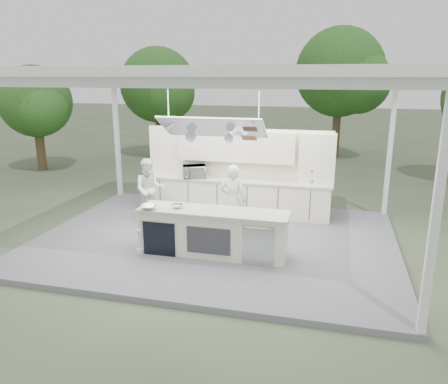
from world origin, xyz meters
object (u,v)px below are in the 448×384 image
(head_chef, at_px, (233,201))
(sous_chef, at_px, (150,189))
(back_counter, at_px, (235,196))
(demo_island, at_px, (212,232))

(head_chef, relative_size, sous_chef, 1.07)
(head_chef, xyz_separation_m, sous_chef, (-2.34, 0.67, -0.05))
(back_counter, relative_size, head_chef, 3.01)
(head_chef, height_order, sous_chef, head_chef)
(back_counter, distance_m, head_chef, 1.76)
(demo_island, relative_size, back_counter, 0.61)
(demo_island, distance_m, sous_chef, 2.83)
(back_counter, bearing_deg, demo_island, -86.37)
(demo_island, xyz_separation_m, head_chef, (0.17, 1.12, 0.37))
(back_counter, relative_size, sous_chef, 3.21)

